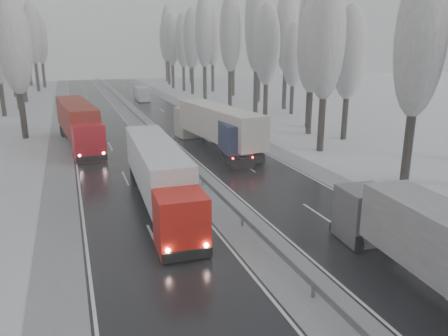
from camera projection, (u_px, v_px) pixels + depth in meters
carriageway_right at (224, 151)px, 43.74m from camera, size 7.50×200.00×0.03m
carriageway_left at (117, 160)px, 40.34m from camera, size 7.50×200.00×0.03m
median_slush at (172, 156)px, 42.04m from camera, size 3.00×200.00×0.04m
shoulder_right at (268, 148)px, 45.34m from camera, size 2.40×200.00×0.04m
shoulder_left at (60, 165)px, 38.74m from camera, size 2.40×200.00×0.04m
median_guardrail at (172, 150)px, 41.87m from camera, size 0.12×200.00×0.76m
tree_16 at (421, 40)px, 31.02m from camera, size 3.60×3.60×16.53m
tree_18 at (326, 41)px, 41.13m from camera, size 3.60×3.60×16.58m
tree_19 at (350, 53)px, 46.89m from camera, size 3.60×3.60×14.57m
tree_20 at (313, 46)px, 49.75m from camera, size 3.60×3.60×15.71m
tree_21 at (312, 30)px, 53.59m from camera, size 3.60×3.60×18.62m
tree_22 at (267, 45)px, 58.89m from camera, size 3.60×3.60×15.86m
tree_23 at (294, 55)px, 64.95m from camera, size 3.60×3.60×13.55m
tree_24 at (257, 24)px, 63.28m from camera, size 3.60×3.60×20.49m
tree_25 at (287, 30)px, 69.33m from camera, size 3.60×3.60×19.44m
tree_26 at (230, 33)px, 72.76m from camera, size 3.60×3.60×18.78m
tree_27 at (259, 39)px, 78.90m from camera, size 3.60×3.60×17.62m
tree_28 at (204, 32)px, 81.89m from camera, size 3.60×3.60×19.62m
tree_29 at (233, 38)px, 88.17m from camera, size 3.60×3.60×18.11m
tree_30 at (192, 39)px, 91.10m from camera, size 3.60×3.60×17.86m
tree_31 at (212, 37)px, 96.52m from camera, size 3.60×3.60×18.58m
tree_32 at (183, 41)px, 98.02m from camera, size 3.60×3.60×17.33m
tree_33 at (192, 49)px, 103.18m from camera, size 3.60×3.60×14.33m
tree_34 at (172, 40)px, 104.12m from camera, size 3.60×3.60×17.63m
tree_35 at (204, 39)px, 110.61m from camera, size 3.60×3.60×18.25m
tree_36 at (168, 34)px, 113.01m from camera, size 3.60×3.60×20.23m
tree_37 at (190, 44)px, 119.56m from camera, size 3.60×3.60×16.37m
tree_38 at (166, 40)px, 123.52m from camera, size 3.60×3.60×17.97m
tree_39 at (172, 44)px, 128.36m from camera, size 3.60×3.60×16.19m
tree_62 at (14, 44)px, 47.14m from camera, size 3.60×3.60×16.04m
tree_68 at (11, 42)px, 69.18m from camera, size 3.60×3.60×16.65m
tree_70 at (19, 40)px, 78.32m from camera, size 3.60×3.60×17.09m
tree_72 at (9, 48)px, 86.29m from camera, size 3.60×3.60×15.11m
tree_74 at (32, 34)px, 96.52m from camera, size 3.60×3.60×19.68m
tree_76 at (40, 38)px, 105.55m from camera, size 3.60×3.60×18.55m
tree_77 at (17, 49)px, 108.10m from camera, size 3.60×3.60×14.32m
tree_78 at (26, 35)px, 110.21m from camera, size 3.60×3.60×19.55m
tree_79 at (16, 42)px, 113.37m from camera, size 3.60×3.60×17.07m
truck_blue_box at (222, 130)px, 43.42m from camera, size 3.89×14.50×3.69m
truck_cream_box at (214, 124)px, 43.82m from camera, size 4.82×17.64×4.48m
box_truck_distant at (142, 94)px, 82.68m from camera, size 2.28×7.12×2.65m
truck_red_white at (159, 172)px, 28.08m from camera, size 3.13×16.17×4.13m
truck_red_red at (78, 122)px, 45.41m from camera, size 4.34×17.60×4.48m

